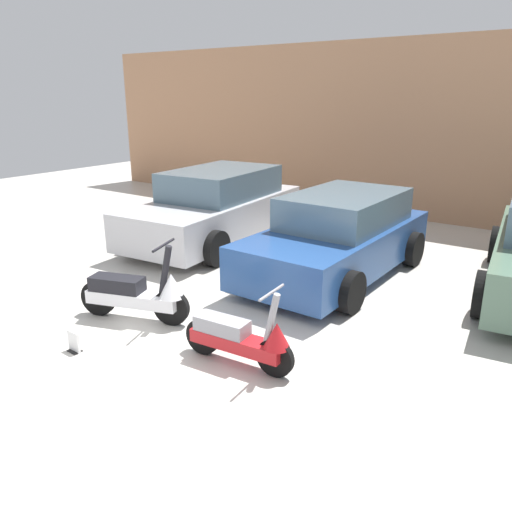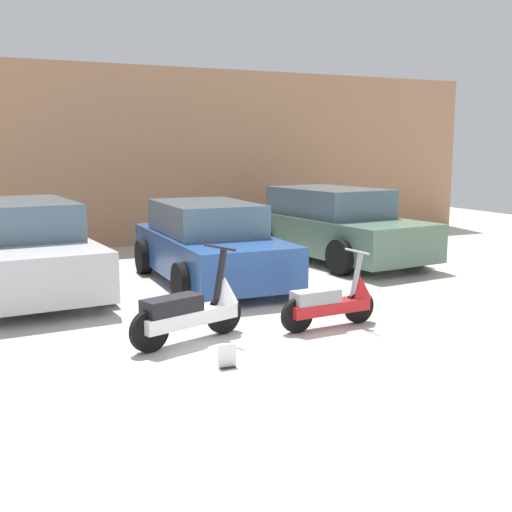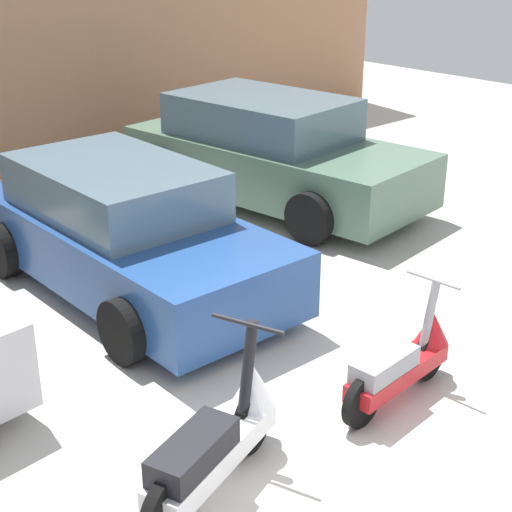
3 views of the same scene
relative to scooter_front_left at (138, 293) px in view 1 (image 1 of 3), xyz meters
name	(u,v)px [view 1 (image 1 of 3)]	position (x,y,z in m)	size (l,w,h in m)	color
ground_plane	(152,359)	(0.90, -0.65, -0.40)	(28.00, 28.00, 0.00)	beige
wall_back	(411,131)	(0.90, 7.87, 1.70)	(19.60, 0.12, 4.18)	tan
scooter_front_left	(138,293)	(0.00, 0.00, 0.00)	(1.55, 0.78, 1.12)	black
scooter_front_right	(242,338)	(1.85, -0.17, -0.05)	(1.41, 0.51, 0.98)	black
car_rear_left	(216,207)	(-1.62, 3.66, 0.30)	(2.36, 4.45, 1.46)	#B7B7BC
car_rear_center	(339,237)	(1.39, 3.19, 0.26)	(2.03, 4.08, 1.37)	navy
placard_near_left_scooter	(74,343)	(0.02, -1.05, -0.28)	(0.20, 0.13, 0.26)	black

